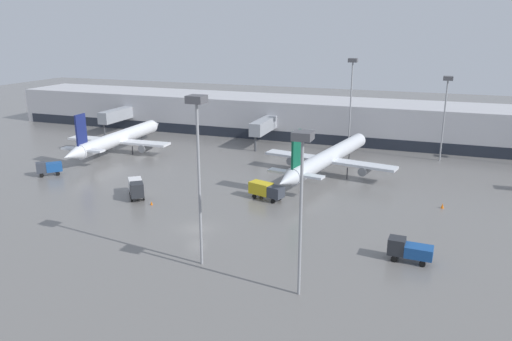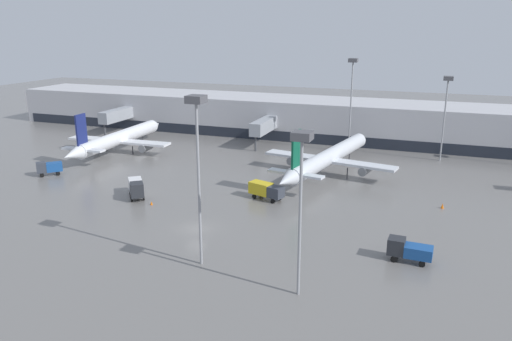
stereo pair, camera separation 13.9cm
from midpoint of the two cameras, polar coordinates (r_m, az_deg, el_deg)
The scene contains 14 objects.
ground_plane at distance 67.13m, azimuth -6.84°, elevation -6.62°, with size 320.00×320.00×0.00m, color slate.
terminal_building at distance 122.18m, azimuth 6.29°, elevation 5.98°, with size 160.00×27.65×9.00m.
parked_jet_0 at distance 90.32m, azimuth 8.32°, elevation 1.50°, with size 24.69×37.76×10.54m.
parked_jet_2 at distance 109.77m, azimuth -15.46°, elevation 3.53°, with size 23.36×34.73×10.09m.
service_truck_0 at distance 77.14m, azimuth 1.20°, elevation -2.21°, with size 6.00×3.55×2.55m.
service_truck_1 at distance 97.00m, azimuth -22.54°, elevation 0.34°, with size 4.23×4.24×2.56m.
service_truck_2 at distance 80.32m, azimuth -13.49°, elevation -1.85°, with size 5.21×5.93×2.86m.
service_truck_3 at distance 59.98m, azimuth 17.07°, elevation -8.61°, with size 5.02×2.25×2.61m.
traffic_cone_1 at distance 78.69m, azimuth 20.58°, elevation -3.80°, with size 0.46×0.46×0.80m.
traffic_cone_2 at distance 76.78m, azimuth -11.81°, elevation -3.66°, with size 0.38×0.38×0.56m.
apron_light_mast_0 at distance 52.79m, azimuth -6.66°, elevation 4.13°, with size 1.80×1.80×19.04m.
apron_light_mast_1 at distance 106.15m, azimuth 10.97°, elevation 10.17°, with size 1.80×1.80×19.62m.
apron_light_mast_3 at distance 104.10m, azimuth 21.01°, elevation 8.18°, with size 1.80×1.80×16.70m.
apron_light_mast_4 at distance 46.54m, azimuth 5.29°, elevation 0.42°, with size 1.80×1.80×16.63m.
Camera 2 is at (28.80, -54.87, 25.83)m, focal length 35.00 mm.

